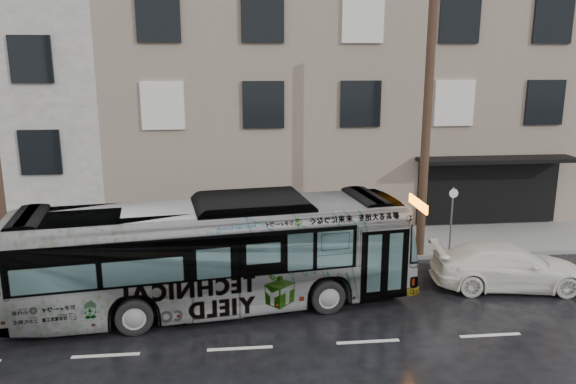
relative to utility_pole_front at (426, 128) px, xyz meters
name	(u,v)px	position (x,y,z in m)	size (l,w,h in m)	color
ground	(238,305)	(-6.50, -3.30, -4.65)	(120.00, 120.00, 0.00)	black
sidewalk	(236,247)	(-6.50, 1.60, -4.58)	(90.00, 3.60, 0.15)	gray
building_taupe	(332,88)	(-1.50, 9.40, 0.85)	(20.00, 12.00, 11.00)	gray
utility_pole_front	(426,128)	(0.00, 0.00, 0.00)	(0.30, 0.30, 9.00)	#463023
sign_post	(451,221)	(1.10, 0.00, -3.30)	(0.06, 0.06, 2.40)	slate
bus	(214,254)	(-7.15, -3.32, -3.07)	(2.66, 11.36, 3.16)	#B2B2B2
white_sedan	(508,266)	(1.84, -2.83, -3.97)	(1.89, 4.66, 1.35)	white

